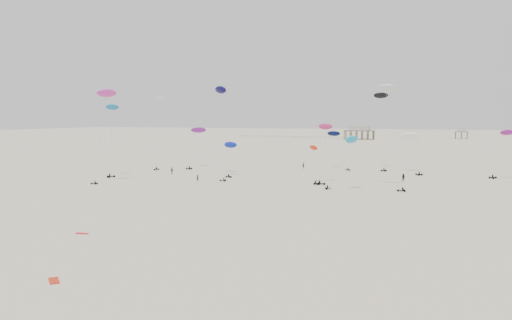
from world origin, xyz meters
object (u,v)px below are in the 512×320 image
(rig_4, at_px, (336,139))
(rig_8, at_px, (105,103))
(rig_0, at_px, (347,149))
(spectator_0, at_px, (198,181))
(pavilion_main, at_px, (359,133))
(pavilion_small, at_px, (461,134))

(rig_4, bearing_deg, rig_8, 0.79)
(rig_0, distance_m, spectator_0, 38.83)
(rig_4, relative_size, rig_8, 0.61)
(pavilion_main, height_order, rig_0, rig_0)
(rig_4, bearing_deg, spectator_0, 13.16)
(pavilion_main, bearing_deg, rig_8, -97.21)
(rig_4, bearing_deg, pavilion_main, -129.90)
(spectator_0, bearing_deg, pavilion_main, -68.04)
(pavilion_main, relative_size, rig_8, 0.89)
(pavilion_main, height_order, spectator_0, pavilion_main)
(pavilion_small, height_order, rig_4, rig_4)
(pavilion_main, distance_m, spectator_0, 248.85)
(rig_4, distance_m, rig_8, 71.98)
(rig_4, height_order, rig_8, rig_8)
(pavilion_small, distance_m, rig_0, 283.78)
(pavilion_small, relative_size, rig_0, 0.73)
(spectator_0, bearing_deg, pavilion_small, -81.75)
(rig_8, bearing_deg, pavilion_main, -23.27)
(rig_8, bearing_deg, spectator_0, -89.31)
(pavilion_small, bearing_deg, rig_8, -109.73)
(rig_0, xyz_separation_m, rig_8, (-59.91, -4.74, 10.84))
(pavilion_main, relative_size, pavilion_small, 2.33)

